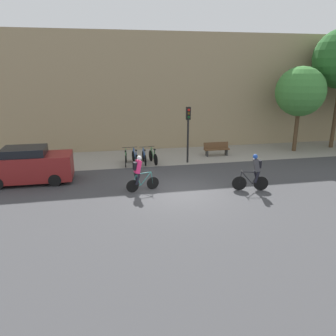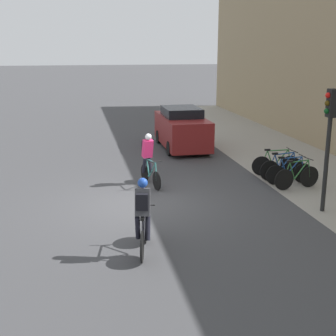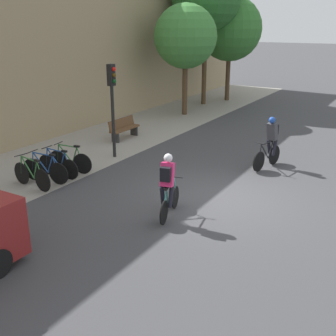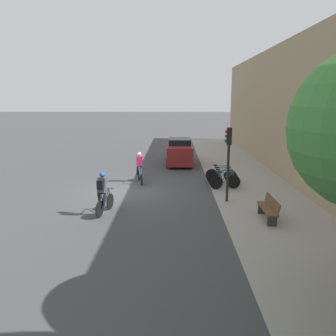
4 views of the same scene
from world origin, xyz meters
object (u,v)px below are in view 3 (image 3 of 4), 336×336
traffic_light_pole (112,94)px  bench (124,128)px  parked_bike_2 (58,165)px  parked_bike_3 (70,160)px  parked_bike_0 (32,175)px  parked_bike_1 (45,170)px  cyclist_pink (168,184)px  cyclist_grey (271,141)px

traffic_light_pole → bench: size_ratio=2.00×
parked_bike_2 → parked_bike_3: parked_bike_3 is taller
parked_bike_0 → parked_bike_2: (1.12, 0.00, -0.01)m
parked_bike_1 → traffic_light_pole: bearing=-4.4°
cyclist_pink → parked_bike_0: (-0.28, 4.67, -0.53)m
parked_bike_0 → parked_bike_3: size_ratio=1.05×
bench → parked_bike_0: bearing=-170.4°
cyclist_pink → bench: 8.19m
parked_bike_2 → traffic_light_pole: 3.34m
cyclist_pink → parked_bike_2: bearing=79.9°
cyclist_pink → traffic_light_pole: size_ratio=0.51×
cyclist_grey → parked_bike_0: cyclist_grey is taller
cyclist_grey → parked_bike_2: 7.24m
cyclist_grey → bench: 6.69m
parked_bike_1 → bench: 5.67m
cyclist_grey → parked_bike_3: size_ratio=1.07×
parked_bike_1 → bench: bearing=10.5°
cyclist_pink → parked_bike_3: (1.39, 4.67, -0.53)m
parked_bike_1 → traffic_light_pole: size_ratio=0.50×
bench → parked_bike_3: bearing=-167.0°
parked_bike_1 → parked_bike_0: bearing=-180.0°
cyclist_grey → parked_bike_1: cyclist_grey is taller
cyclist_pink → parked_bike_2: size_ratio=1.03×
parked_bike_0 → cyclist_pink: bearing=-86.6°
bench → cyclist_grey: bearing=-94.1°
parked_bike_2 → cyclist_grey: bearing=-51.1°
cyclist_grey → parked_bike_0: bearing=135.2°
parked_bike_2 → parked_bike_3: 0.56m
cyclist_grey → traffic_light_pole: bearing=109.1°
cyclist_pink → traffic_light_pole: (3.52, 4.42, 1.44)m
parked_bike_0 → parked_bike_2: 1.12m
bench → traffic_light_pole: bearing=-151.2°
parked_bike_0 → traffic_light_pole: bearing=-3.8°
parked_bike_0 → parked_bike_1: 0.56m
cyclist_grey → bench: size_ratio=1.04×
cyclist_grey → parked_bike_0: size_ratio=1.03×
parked_bike_3 → parked_bike_1: bearing=-180.0°
parked_bike_0 → parked_bike_2: size_ratio=1.03×
cyclist_pink → parked_bike_1: size_ratio=1.01×
parked_bike_0 → bench: parked_bike_0 is taller
traffic_light_pole → parked_bike_1: bearing=175.6°
parked_bike_0 → parked_bike_1: (0.56, 0.00, 0.00)m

